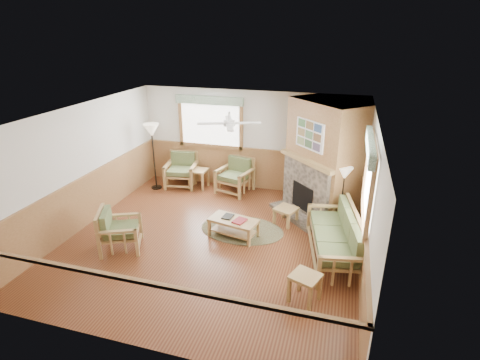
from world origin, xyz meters
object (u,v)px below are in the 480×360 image
(armchair_back_left, at_px, (181,170))
(end_table_chairs, at_px, (199,179))
(armchair_back_right, at_px, (235,176))
(footstool, at_px, (286,216))
(armchair_left, at_px, (120,229))
(floor_lamp_right, at_px, (342,198))
(coffee_table, at_px, (234,228))
(floor_lamp_left, at_px, (154,157))
(end_table_sofa, at_px, (305,288))
(sofa, at_px, (334,236))

(armchair_back_left, bearing_deg, end_table_chairs, -9.37)
(armchair_back_right, height_order, footstool, armchair_back_right)
(armchair_back_right, height_order, armchair_left, armchair_back_right)
(armchair_back_left, xyz_separation_m, floor_lamp_right, (4.42, -1.27, 0.27))
(armchair_back_left, distance_m, armchair_left, 3.37)
(coffee_table, distance_m, floor_lamp_left, 3.52)
(end_table_chairs, bearing_deg, armchair_back_right, 0.00)
(end_table_sofa, bearing_deg, floor_lamp_right, 80.46)
(floor_lamp_left, bearing_deg, coffee_table, -33.72)
(armchair_left, relative_size, end_table_chairs, 1.61)
(end_table_chairs, relative_size, floor_lamp_right, 0.37)
(coffee_table, height_order, footstool, coffee_table)
(floor_lamp_left, bearing_deg, end_table_chairs, 17.95)
(end_table_chairs, bearing_deg, end_table_sofa, -48.64)
(armchair_back_right, bearing_deg, armchair_left, -97.63)
(end_table_sofa, distance_m, floor_lamp_left, 5.84)
(coffee_table, bearing_deg, floor_lamp_right, 36.32)
(sofa, height_order, floor_lamp_left, floor_lamp_left)
(coffee_table, bearing_deg, end_table_sofa, -32.15)
(armchair_back_left, xyz_separation_m, floor_lamp_left, (-0.62, -0.37, 0.46))
(armchair_left, bearing_deg, end_table_sofa, -122.53)
(armchair_back_right, distance_m, end_table_chairs, 1.07)
(armchair_back_right, relative_size, armchair_left, 1.08)
(floor_lamp_right, bearing_deg, sofa, -93.60)
(coffee_table, bearing_deg, sofa, 5.24)
(armchair_back_left, height_order, end_table_sofa, armchair_back_left)
(sofa, relative_size, floor_lamp_left, 1.12)
(sofa, bearing_deg, armchair_left, -89.71)
(sofa, height_order, coffee_table, sofa)
(coffee_table, height_order, end_table_chairs, end_table_chairs)
(armchair_back_left, relative_size, armchair_back_right, 1.00)
(coffee_table, height_order, end_table_sofa, end_table_sofa)
(footstool, bearing_deg, end_table_chairs, 152.74)
(end_table_sofa, distance_m, footstool, 2.63)
(end_table_sofa, relative_size, floor_lamp_right, 0.34)
(armchair_back_right, distance_m, footstool, 2.18)
(armchair_back_left, height_order, coffee_table, armchair_back_left)
(armchair_back_left, height_order, armchair_back_right, armchair_back_right)
(end_table_chairs, relative_size, end_table_sofa, 1.08)
(armchair_left, distance_m, end_table_sofa, 3.82)
(footstool, xyz_separation_m, floor_lamp_right, (1.19, 0.12, 0.54))
(end_table_chairs, bearing_deg, coffee_table, -52.88)
(sofa, relative_size, armchair_back_right, 2.21)
(armchair_back_right, bearing_deg, coffee_table, -58.90)
(armchair_back_right, bearing_deg, end_table_chairs, -165.26)
(armchair_back_left, distance_m, coffee_table, 3.21)
(end_table_sofa, bearing_deg, sofa, 75.42)
(end_table_chairs, xyz_separation_m, floor_lamp_right, (3.89, -1.27, 0.46))
(coffee_table, distance_m, footstool, 1.32)
(armchair_back_right, xyz_separation_m, armchair_left, (-1.38, -3.36, -0.03))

